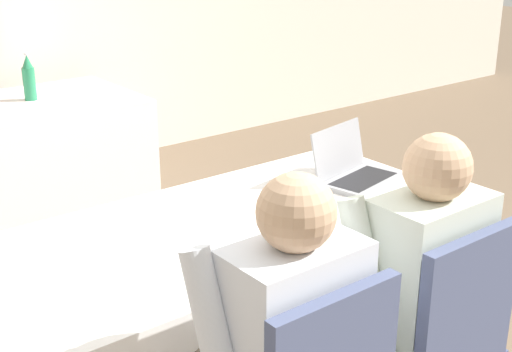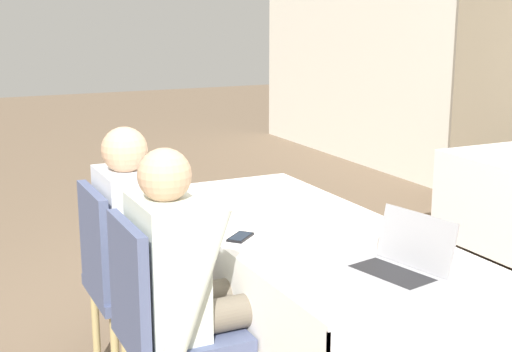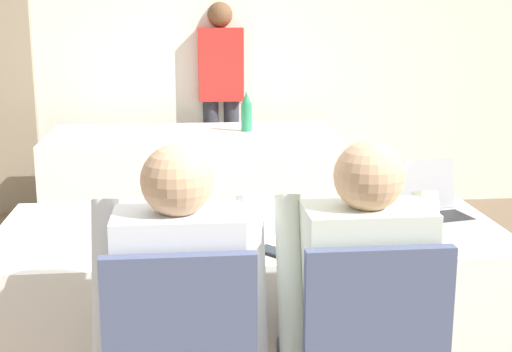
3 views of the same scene
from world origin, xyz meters
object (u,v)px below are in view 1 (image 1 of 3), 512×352
Objects in this scene: cell_phone at (288,251)px; chair_near_right at (428,342)px; laptop at (355,171)px; water_bottle at (29,79)px; person_checkered_shirt at (274,343)px; person_white_shirt at (406,284)px.

cell_phone is 0.16× the size of chair_near_right.
laptop reaches higher than cell_phone.
cell_phone is (-0.65, -0.34, -0.04)m from laptop.
water_bottle reaches higher than cell_phone.
person_white_shirt is (0.53, 0.00, 0.00)m from person_checkered_shirt.
person_checkered_shirt is 0.53m from person_white_shirt.
water_bottle is 2.95m from chair_near_right.
person_checkered_shirt reaches higher than cell_phone.
cell_phone is at bearing -134.92° from person_checkered_shirt.
person_checkered_shirt is (-0.32, -0.32, -0.05)m from cell_phone.
water_bottle is at bearing -98.94° from person_checkered_shirt.
person_checkered_shirt reaches higher than water_bottle.
cell_phone is 0.46m from person_checkered_shirt.
water_bottle is at bearing -88.29° from chair_near_right.
laptop is at bearing -145.95° from person_checkered_shirt.
person_white_shirt is (0.21, -0.32, -0.05)m from cell_phone.
chair_near_right is (0.21, -0.42, -0.21)m from cell_phone.
water_bottle is 0.31× the size of chair_near_right.
chair_near_right is at bearing -88.29° from water_bottle.
laptop is 2.24m from water_bottle.
person_checkered_shirt is at bearing -98.94° from water_bottle.
person_checkered_shirt is (-0.45, -2.83, -0.18)m from water_bottle.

